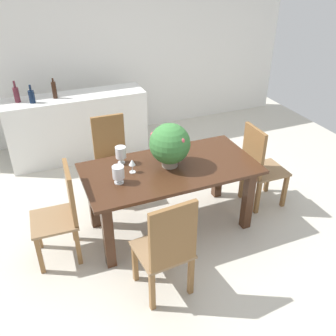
# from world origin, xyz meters

# --- Properties ---
(ground_plane) EXTENTS (7.04, 7.04, 0.00)m
(ground_plane) POSITION_xyz_m (0.00, 0.00, 0.00)
(ground_plane) COLOR beige
(back_wall) EXTENTS (6.40, 0.10, 2.60)m
(back_wall) POSITION_xyz_m (0.00, 2.60, 1.30)
(back_wall) COLOR white
(back_wall) RESTS_ON ground
(dining_table) EXTENTS (1.79, 0.91, 0.76)m
(dining_table) POSITION_xyz_m (0.00, -0.15, 0.63)
(dining_table) COLOR #422616
(dining_table) RESTS_ON ground
(chair_foot_end) EXTENTS (0.46, 0.43, 1.02)m
(chair_foot_end) POSITION_xyz_m (1.11, -0.14, 0.55)
(chair_foot_end) COLOR brown
(chair_foot_end) RESTS_ON ground
(chair_near_left) EXTENTS (0.49, 0.48, 1.04)m
(chair_near_left) POSITION_xyz_m (-0.39, -1.03, 0.57)
(chair_near_left) COLOR brown
(chair_near_left) RESTS_ON ground
(chair_far_left) EXTENTS (0.43, 0.43, 1.03)m
(chair_far_left) POSITION_xyz_m (-0.40, 0.73, 0.56)
(chair_far_left) COLOR brown
(chair_far_left) RESTS_ON ground
(chair_head_end) EXTENTS (0.45, 0.47, 0.99)m
(chair_head_end) POSITION_xyz_m (-1.12, -0.15, 0.54)
(chair_head_end) COLOR brown
(chair_head_end) RESTS_ON ground
(flower_centerpiece) EXTENTS (0.42, 0.42, 0.46)m
(flower_centerpiece) POSITION_xyz_m (0.01, -0.12, 1.01)
(flower_centerpiece) COLOR gray
(flower_centerpiece) RESTS_ON dining_table
(crystal_vase_left) EXTENTS (0.11, 0.11, 0.19)m
(crystal_vase_left) POSITION_xyz_m (-0.44, 0.13, 0.88)
(crystal_vase_left) COLOR silver
(crystal_vase_left) RESTS_ON dining_table
(crystal_vase_center_near) EXTENTS (0.11, 0.11, 0.18)m
(crystal_vase_center_near) POSITION_xyz_m (-0.57, -0.23, 0.87)
(crystal_vase_center_near) COLOR silver
(crystal_vase_center_near) RESTS_ON dining_table
(wine_glass) EXTENTS (0.07, 0.07, 0.15)m
(wine_glass) POSITION_xyz_m (-0.39, -0.09, 0.87)
(wine_glass) COLOR silver
(wine_glass) RESTS_ON dining_table
(kitchen_counter) EXTENTS (1.95, 0.52, 0.94)m
(kitchen_counter) POSITION_xyz_m (-0.59, 1.89, 0.47)
(kitchen_counter) COLOR silver
(kitchen_counter) RESTS_ON ground
(wine_bottle_dark) EXTENTS (0.06, 0.06, 0.28)m
(wine_bottle_dark) POSITION_xyz_m (-0.84, 1.89, 1.06)
(wine_bottle_dark) COLOR black
(wine_bottle_dark) RESTS_ON kitchen_counter
(wine_bottle_green) EXTENTS (0.08, 0.08, 0.24)m
(wine_bottle_green) POSITION_xyz_m (-1.15, 1.82, 1.03)
(wine_bottle_green) COLOR #0F1E38
(wine_bottle_green) RESTS_ON kitchen_counter
(wine_bottle_clear) EXTENTS (0.07, 0.07, 0.29)m
(wine_bottle_clear) POSITION_xyz_m (-1.32, 1.92, 1.05)
(wine_bottle_clear) COLOR #511E28
(wine_bottle_clear) RESTS_ON kitchen_counter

